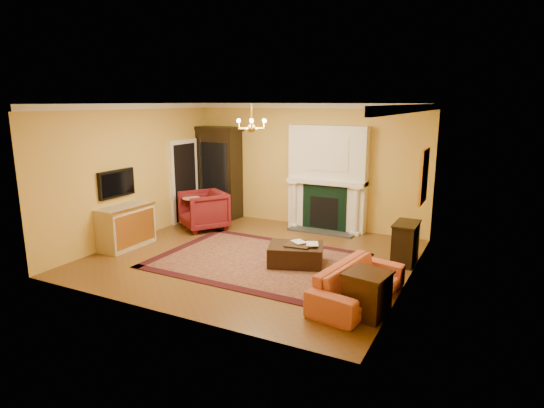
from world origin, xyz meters
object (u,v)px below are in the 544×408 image
Objects in this scene: commode at (126,226)px; end_table at (367,295)px; pedestal_table at (191,210)px; wingback_armchair at (204,209)px; leather_ottoman at (296,254)px; china_cabinet at (220,174)px; coral_sofa at (358,278)px; console_table at (405,244)px.

commode reaches higher than end_table.
wingback_armchair is at bearing -1.78° from pedestal_table.
china_cabinet is at bearing 124.03° from leather_ottoman.
commode is 5.21m from coral_sofa.
end_table is at bearing -139.49° from coral_sofa.
end_table is at bearing -28.00° from pedestal_table.
console_table is at bearing 31.72° from wingback_armchair.
pedestal_table is 1.18× the size of end_table.
leather_ottoman is at bearing 10.18° from commode.
commode is at bearing 170.59° from leather_ottoman.
commode is (-0.29, -1.91, 0.01)m from pedestal_table.
console_table is (5.51, 1.65, -0.06)m from commode.
pedestal_table reaches higher than leather_ottoman.
end_table is at bearing -90.92° from console_table.
commode is at bearing -90.68° from china_cabinet.
end_table is at bearing -58.49° from leather_ottoman.
pedestal_table is 5.84m from end_table.
console_table reaches higher than coral_sofa.
commode reaches higher than leather_ottoman.
coral_sofa reaches higher than leather_ottoman.
china_cabinet is at bearing 142.22° from end_table.
end_table is (5.12, -3.97, -0.83)m from china_cabinet.
pedestal_table is 5.43m from coral_sofa.
china_cabinet is at bearing 139.93° from wingback_armchair.
wingback_armchair reaches higher than end_table.
wingback_armchair is 5.51m from end_table.
wingback_armchair is 3.28m from leather_ottoman.
wingback_armchair is (0.34, -1.24, -0.64)m from china_cabinet.
end_table is 0.63× the size of leather_ottoman.
pedestal_table is at bearing 177.57° from console_table.
console_table is (4.84, -0.25, -0.12)m from wingback_armchair.
china_cabinet is at bearing 88.21° from pedestal_table.
leather_ottoman is (3.68, 0.63, -0.24)m from commode.
china_cabinet is 6.53m from end_table.
china_cabinet is 1.17× the size of coral_sofa.
wingback_armchair is 1.61× the size of end_table.
pedestal_table is at bearing 140.12° from leather_ottoman.
china_cabinet reaches higher than wingback_armchair.
wingback_armchair is 1.01× the size of leather_ottoman.
wingback_armchair is 0.85× the size of commode.
console_table reaches higher than leather_ottoman.
commode is at bearing 95.06° from coral_sofa.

